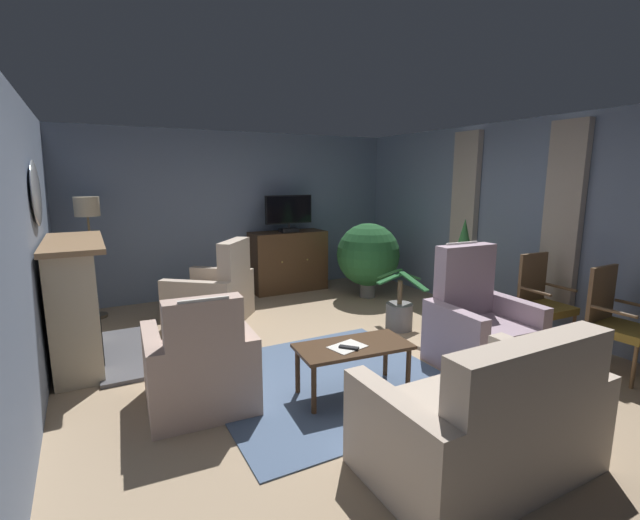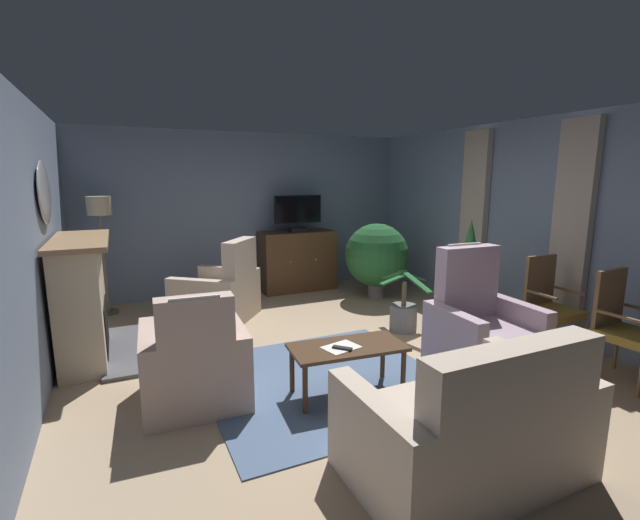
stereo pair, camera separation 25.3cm
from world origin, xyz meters
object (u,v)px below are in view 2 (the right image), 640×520
side_chair_beside_plant (624,325)px  potted_plant_tall_palm_by_window (377,256)px  tv_remote (342,348)px  sofa_floral (470,429)px  wall_mirror_oval (44,193)px  tv_cabinet (297,262)px  folded_newspaper (341,347)px  side_chair_far_end (549,303)px  armchair_by_fireplace (481,331)px  fireplace (84,302)px  television (298,212)px  armchair_facing_sofa (195,366)px  cat (217,340)px  potted_plant_small_fern_corner (469,271)px  floor_lamp (100,219)px  coffee_table (347,352)px  armchair_near_window (220,295)px  potted_plant_on_hearth_side (403,315)px

side_chair_beside_plant → potted_plant_tall_palm_by_window: (-0.57, 3.41, 0.15)m
tv_remote → sofa_floral: (0.26, -1.22, -0.13)m
wall_mirror_oval → tv_cabinet: 3.96m
wall_mirror_oval → sofa_floral: size_ratio=0.54×
folded_newspaper → side_chair_far_end: (2.57, 0.00, 0.08)m
folded_newspaper → armchair_by_fireplace: size_ratio=0.25×
fireplace → television: (3.09, 1.66, 0.71)m
side_chair_beside_plant → potted_plant_tall_palm_by_window: 3.46m
sofa_floral → armchair_facing_sofa: bearing=129.5°
armchair_facing_sofa → side_chair_beside_plant: 3.93m
television → cat: 2.98m
television → folded_newspaper: size_ratio=2.70×
wall_mirror_oval → folded_newspaper: wall_mirror_oval is taller
tv_cabinet → potted_plant_small_fern_corner: potted_plant_small_fern_corner is taller
tv_remote → side_chair_beside_plant: size_ratio=0.16×
fireplace → potted_plant_tall_palm_by_window: size_ratio=1.31×
wall_mirror_oval → folded_newspaper: bearing=-40.0°
floor_lamp → folded_newspaper: bearing=-61.9°
side_chair_beside_plant → cat: size_ratio=1.74×
coffee_table → potted_plant_tall_palm_by_window: 3.24m
television → tv_remote: television is taller
armchair_by_fireplace → sofa_floral: bearing=-136.7°
cat → side_chair_far_end: bearing=-24.8°
tv_remote → armchair_facing_sofa: armchair_facing_sofa is taller
side_chair_far_end → sofa_floral: bearing=-151.2°
fireplace → armchair_by_fireplace: (3.60, -1.94, -0.24)m
armchair_facing_sofa → cat: size_ratio=1.72×
potted_plant_small_fern_corner → fireplace: bearing=165.9°
sofa_floral → potted_plant_small_fern_corner: potted_plant_small_fern_corner is taller
wall_mirror_oval → side_chair_beside_plant: bearing=-29.2°
wall_mirror_oval → cat: wall_mirror_oval is taller
tv_cabinet → side_chair_beside_plant: side_chair_beside_plant is taller
armchair_by_fireplace → armchair_near_window: bearing=127.9°
armchair_by_fireplace → armchair_facing_sofa: bearing=170.1°
coffee_table → floor_lamp: size_ratio=0.63×
coffee_table → tv_remote: size_ratio=6.10×
tv_cabinet → side_chair_beside_plant: size_ratio=1.21×
armchair_facing_sofa → sofa_floral: bearing=-50.5°
tv_remote → potted_plant_small_fern_corner: size_ratio=0.12×
armchair_facing_sofa → potted_plant_tall_palm_by_window: bearing=34.6°
armchair_by_fireplace → potted_plant_on_hearth_side: 1.22m
side_chair_far_end → potted_plant_tall_palm_by_window: 2.69m
potted_plant_on_hearth_side → floor_lamp: floor_lamp is taller
tv_remote → fireplace: bearing=-176.2°
tv_remote → armchair_near_window: 2.68m
side_chair_far_end → wall_mirror_oval: bearing=158.5°
tv_cabinet → side_chair_far_end: size_ratio=1.20×
folded_newspaper → tv_remote: bearing=-117.5°
television → sofa_floral: television is taller
potted_plant_small_fern_corner → cat: (-2.96, 0.68, -0.65)m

